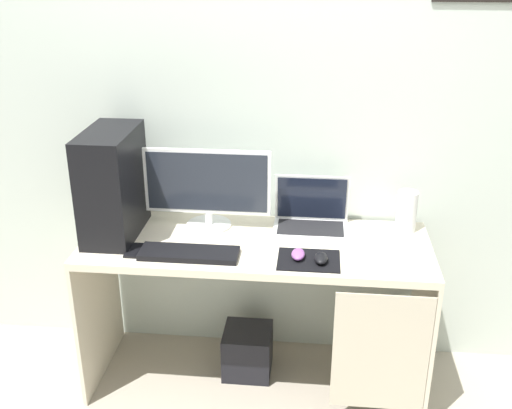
# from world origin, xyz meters

# --- Properties ---
(ground_plane) EXTENTS (8.00, 8.00, 0.00)m
(ground_plane) POSITION_xyz_m (0.00, 0.00, 0.00)
(ground_plane) COLOR #9E9384
(wall_back) EXTENTS (4.00, 0.05, 2.60)m
(wall_back) POSITION_xyz_m (0.00, 0.32, 1.30)
(wall_back) COLOR beige
(wall_back) RESTS_ON ground_plane
(desk) EXTENTS (1.54, 0.57, 0.74)m
(desk) POSITION_xyz_m (0.02, -0.01, 0.60)
(desk) COLOR beige
(desk) RESTS_ON ground_plane
(pc_tower) EXTENTS (0.21, 0.41, 0.48)m
(pc_tower) POSITION_xyz_m (-0.64, 0.02, 0.99)
(pc_tower) COLOR black
(pc_tower) RESTS_ON desk
(monitor) EXTENTS (0.58, 0.21, 0.38)m
(monitor) POSITION_xyz_m (-0.24, 0.13, 0.94)
(monitor) COLOR white
(monitor) RESTS_ON desk
(laptop) EXTENTS (0.34, 0.25, 0.24)m
(laptop) POSITION_xyz_m (0.24, 0.16, 0.79)
(laptop) COLOR white
(laptop) RESTS_ON desk
(speaker) EXTENTS (0.09, 0.09, 0.19)m
(speaker) POSITION_xyz_m (0.67, 0.18, 0.84)
(speaker) COLOR white
(speaker) RESTS_ON desk
(keyboard) EXTENTS (0.42, 0.14, 0.02)m
(keyboard) POSITION_xyz_m (-0.27, -0.16, 0.76)
(keyboard) COLOR black
(keyboard) RESTS_ON desk
(mousepad) EXTENTS (0.26, 0.20, 0.00)m
(mousepad) POSITION_xyz_m (0.24, -0.15, 0.75)
(mousepad) COLOR black
(mousepad) RESTS_ON desk
(mouse_left) EXTENTS (0.06, 0.10, 0.03)m
(mouse_left) POSITION_xyz_m (0.19, -0.14, 0.77)
(mouse_left) COLOR #8C4C99
(mouse_left) RESTS_ON mousepad
(mouse_right) EXTENTS (0.06, 0.10, 0.03)m
(mouse_right) POSITION_xyz_m (0.29, -0.17, 0.77)
(mouse_right) COLOR black
(mouse_right) RESTS_ON mousepad
(cell_phone) EXTENTS (0.07, 0.13, 0.01)m
(cell_phone) POSITION_xyz_m (-0.51, -0.15, 0.75)
(cell_phone) COLOR black
(cell_phone) RESTS_ON desk
(subwoofer) EXTENTS (0.23, 0.23, 0.23)m
(subwoofer) POSITION_xyz_m (-0.05, 0.05, 0.12)
(subwoofer) COLOR black
(subwoofer) RESTS_ON ground_plane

